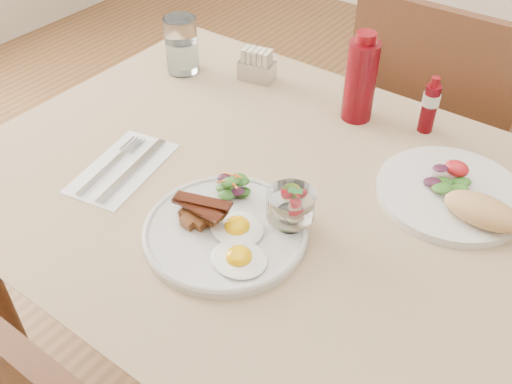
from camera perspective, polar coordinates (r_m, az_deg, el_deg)
The scene contains 13 objects.
table at distance 1.10m, azimuth 4.96°, elevation -4.46°, with size 1.33×0.88×0.75m.
chair_far at distance 1.67m, azimuth 17.07°, elevation 5.43°, with size 0.42×0.42×0.93m.
main_plate at distance 0.97m, azimuth -3.06°, elevation -4.01°, with size 0.28×0.28×0.02m, color silver.
fried_eggs at distance 0.93m, azimuth -1.81°, elevation -5.03°, with size 0.16×0.16×0.03m.
bacon_potato_pile at distance 0.96m, azimuth -5.71°, elevation -2.06°, with size 0.11×0.07×0.04m.
side_salad at distance 1.02m, azimuth -2.35°, elevation 0.54°, with size 0.07×0.07×0.04m.
fruit_cup at distance 0.94m, azimuth 3.51°, elevation -1.31°, with size 0.08×0.08×0.08m.
second_plate at distance 1.08m, azimuth 19.55°, elevation -0.40°, with size 0.27×0.27×0.07m.
ketchup_bottle at distance 1.23m, azimuth 10.41°, elevation 11.00°, with size 0.07×0.07×0.20m.
hot_sauce_bottle at distance 1.24m, azimuth 16.99°, elevation 8.27°, with size 0.05×0.05×0.13m.
sugar_caddy at distance 1.38m, azimuth 0.09°, elevation 12.43°, with size 0.09×0.06×0.08m.
water_glass at distance 1.42m, azimuth -7.43°, elevation 14.05°, with size 0.08×0.08×0.13m.
napkin_cutlery at distance 1.14m, azimuth -13.17°, elevation 2.35°, with size 0.16×0.24×0.01m.
Camera 1 is at (0.38, -0.68, 1.44)m, focal length 40.00 mm.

